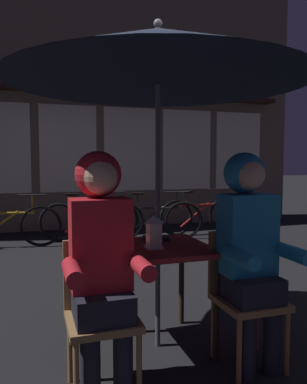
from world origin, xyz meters
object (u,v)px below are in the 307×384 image
person_right_hooded (249,238)px  book (156,238)px  person_left_hooded (101,249)px  bicycle_fifth (201,215)px  lantern (154,231)px  bicycle_second (7,226)px  bicycle_third (90,221)px  chair_left (100,306)px  chair_right (244,289)px  patio_umbrella (158,57)px  bicycle_fourth (154,219)px  cafe_table (158,260)px

person_right_hooded → book: (-0.43, 0.63, -0.09)m
person_left_hooded → bicycle_fifth: size_ratio=0.83×
lantern → bicycle_second: (-1.19, 3.82, -0.51)m
bicycle_second → person_left_hooded: bearing=-79.7°
lantern → bicycle_third: size_ratio=0.14×
lantern → chair_left: size_ratio=0.27×
bicycle_second → bicycle_third: bearing=5.0°
chair_right → person_right_hooded: size_ratio=0.62×
lantern → bicycle_second: size_ratio=0.14×
patio_umbrella → book: bearing=75.4°
patio_umbrella → bicycle_second: 4.31m
patio_umbrella → bicycle_fourth: 4.19m
lantern → bicycle_second: bearing=107.3°
chair_right → book: 0.76m
bicycle_fourth → chair_left: bearing=-112.1°
person_left_hooded → bicycle_second: (-0.76, 4.18, -0.50)m
cafe_table → person_left_hooded: 0.67m
chair_right → bicycle_third: size_ratio=0.52×
lantern → bicycle_fourth: lantern is taller
cafe_table → lantern: bearing=-127.2°
person_right_hooded → bicycle_fourth: 4.16m
bicycle_third → book: (-0.01, -3.66, 0.41)m
patio_umbrella → bicycle_fourth: (1.15, 3.65, -1.71)m
chair_right → person_left_hooded: (-0.96, -0.06, 0.36)m
bicycle_fourth → lantern: bearing=-107.9°
bicycle_second → bicycle_fourth: same height
patio_umbrella → lantern: 1.20m
bicycle_third → lantern: bearing=-91.7°
bicycle_fourth → book: bicycle_fourth is taller
patio_umbrella → lantern: (-0.05, -0.07, -1.20)m
lantern → bicycle_fifth: lantern is taller
bicycle_fifth → bicycle_second: bearing=-178.2°
patio_umbrella → bicycle_fourth: patio_umbrella is taller
cafe_table → book: book is taller
bicycle_third → bicycle_second: bearing=-175.0°
chair_right → book: bearing=126.8°
person_right_hooded → chair_right: bearing=90.0°
person_left_hooded → bicycle_third: 4.36m
person_left_hooded → bicycle_fourth: size_ratio=0.85×
chair_right → lantern: bearing=150.2°
bicycle_fifth → lantern: bearing=-119.0°
book → bicycle_second: bearing=122.7°
book → chair_left: bearing=-120.3°
chair_left → person_left_hooded: person_left_hooded is taller
bicycle_fifth → book: (-2.08, -3.66, 0.41)m
chair_right → person_right_hooded: (0.00, -0.06, 0.36)m
person_right_hooded → bicycle_second: size_ratio=0.84×
person_right_hooded → book: person_right_hooded is taller
bicycle_third → bicycle_fourth: 1.10m
bicycle_third → bicycle_fifth: bearing=-0.1°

